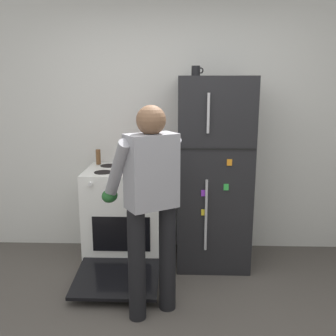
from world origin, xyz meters
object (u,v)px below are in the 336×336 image
at_px(refrigerator, 213,172).
at_px(person_cook, 150,194).
at_px(coffee_mug, 196,71).
at_px(stove_range, 126,216).
at_px(pepper_mill, 98,157).
at_px(red_pot, 141,164).

distance_m(refrigerator, person_cook, 1.06).
bearing_deg(coffee_mug, stove_range, -174.26).
bearing_deg(person_cook, pepper_mill, 119.00).
bearing_deg(red_pot, coffee_mug, 10.95).
height_order(stove_range, red_pot, red_pot).
xyz_separation_m(refrigerator, person_cook, (-0.54, -0.91, 0.05)).
relative_size(stove_range, pepper_mill, 8.13).
relative_size(refrigerator, stove_range, 1.46).
xyz_separation_m(stove_range, person_cook, (0.32, -0.89, 0.49)).
bearing_deg(person_cook, refrigerator, 59.42).
relative_size(red_pot, pepper_mill, 2.38).
xyz_separation_m(refrigerator, pepper_mill, (-1.15, 0.20, 0.11)).
bearing_deg(coffee_mug, refrigerator, -15.83).
relative_size(stove_range, red_pot, 3.41).
bearing_deg(stove_range, refrigerator, 1.19).
height_order(stove_range, person_cook, person_cook).
height_order(refrigerator, red_pot, refrigerator).
bearing_deg(person_cook, coffee_mug, 69.42).
relative_size(person_cook, coffee_mug, 14.28).
bearing_deg(stove_range, pepper_mill, 143.99).
distance_m(person_cook, red_pot, 0.88).
height_order(person_cook, pepper_mill, person_cook).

